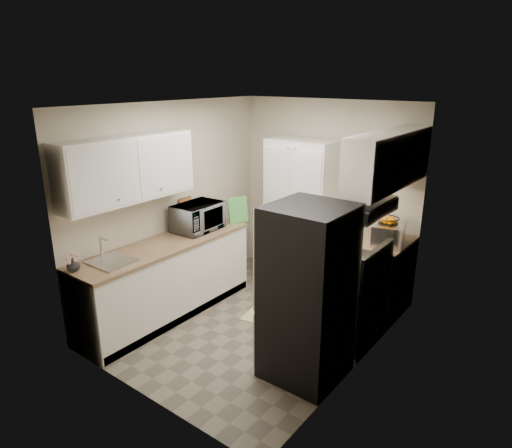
# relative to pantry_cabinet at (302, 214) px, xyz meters

# --- Properties ---
(ground) EXTENTS (3.20, 3.20, 0.00)m
(ground) POSITION_rel_pantry_cabinet_xyz_m (0.20, -1.32, -1.00)
(ground) COLOR #665B4C
(ground) RESTS_ON ground
(room_shell) EXTENTS (2.64, 3.24, 2.52)m
(room_shell) POSITION_rel_pantry_cabinet_xyz_m (0.18, -1.32, 0.63)
(room_shell) COLOR beige
(room_shell) RESTS_ON ground
(pantry_cabinet) EXTENTS (0.90, 0.55, 2.00)m
(pantry_cabinet) POSITION_rel_pantry_cabinet_xyz_m (0.00, 0.00, 0.00)
(pantry_cabinet) COLOR silver
(pantry_cabinet) RESTS_ON ground
(base_cabinet_left) EXTENTS (0.60, 2.30, 0.88)m
(base_cabinet_left) POSITION_rel_pantry_cabinet_xyz_m (-0.79, -1.75, -0.56)
(base_cabinet_left) COLOR silver
(base_cabinet_left) RESTS_ON ground
(countertop_left) EXTENTS (0.63, 2.33, 0.04)m
(countertop_left) POSITION_rel_pantry_cabinet_xyz_m (-0.79, -1.75, -0.10)
(countertop_left) COLOR #846647
(countertop_left) RESTS_ON base_cabinet_left
(base_cabinet_right) EXTENTS (0.60, 0.80, 0.88)m
(base_cabinet_right) POSITION_rel_pantry_cabinet_xyz_m (1.19, -0.12, -0.56)
(base_cabinet_right) COLOR silver
(base_cabinet_right) RESTS_ON ground
(countertop_right) EXTENTS (0.63, 0.83, 0.04)m
(countertop_right) POSITION_rel_pantry_cabinet_xyz_m (1.19, -0.12, -0.10)
(countertop_right) COLOR #846647
(countertop_right) RESTS_ON base_cabinet_right
(electric_range) EXTENTS (0.71, 0.78, 1.13)m
(electric_range) POSITION_rel_pantry_cabinet_xyz_m (1.17, -0.93, -0.52)
(electric_range) COLOR #B7B7BC
(electric_range) RESTS_ON ground
(refrigerator) EXTENTS (0.70, 0.72, 1.70)m
(refrigerator) POSITION_rel_pantry_cabinet_xyz_m (1.14, -1.73, -0.15)
(refrigerator) COLOR #B7B7BC
(refrigerator) RESTS_ON ground
(microwave) EXTENTS (0.44, 0.63, 0.34)m
(microwave) POSITION_rel_pantry_cabinet_xyz_m (-0.81, -1.16, 0.09)
(microwave) COLOR #B6B5BA
(microwave) RESTS_ON countertop_left
(wine_bottle) EXTENTS (0.07, 0.07, 0.26)m
(wine_bottle) POSITION_rel_pantry_cabinet_xyz_m (-0.81, -0.89, 0.05)
(wine_bottle) COLOR black
(wine_bottle) RESTS_ON countertop_left
(flower_vase) EXTENTS (0.15, 0.15, 0.14)m
(flower_vase) POSITION_rel_pantry_cabinet_xyz_m (-0.91, -2.83, -0.01)
(flower_vase) COLOR silver
(flower_vase) RESTS_ON countertop_left
(cutting_board) EXTENTS (0.12, 0.27, 0.34)m
(cutting_board) POSITION_rel_pantry_cabinet_xyz_m (-0.61, -0.62, 0.09)
(cutting_board) COLOR green
(cutting_board) RESTS_ON countertop_left
(toaster_oven) EXTENTS (0.42, 0.49, 0.25)m
(toaster_oven) POSITION_rel_pantry_cabinet_xyz_m (1.29, -0.19, 0.04)
(toaster_oven) COLOR #AFAEB3
(toaster_oven) RESTS_ON countertop_right
(fruit_basket) EXTENTS (0.32, 0.32, 0.10)m
(fruit_basket) POSITION_rel_pantry_cabinet_xyz_m (1.27, -0.19, 0.22)
(fruit_basket) COLOR orange
(fruit_basket) RESTS_ON toaster_oven
(kitchen_mat) EXTENTS (0.69, 0.96, 0.01)m
(kitchen_mat) POSITION_rel_pantry_cabinet_xyz_m (0.19, -0.87, -0.99)
(kitchen_mat) COLOR #CEC489
(kitchen_mat) RESTS_ON ground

